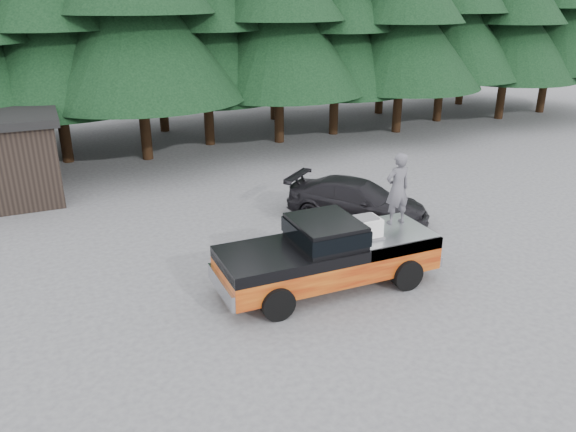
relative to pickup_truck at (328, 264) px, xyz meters
name	(u,v)px	position (x,y,z in m)	size (l,w,h in m)	color
ground	(291,292)	(-1.03, 0.07, -0.67)	(120.00, 120.00, 0.00)	#494A4C
pickup_truck	(328,264)	(0.00, 0.00, 0.00)	(6.00, 2.04, 1.33)	#C96918
truck_cab	(325,231)	(-0.10, 0.00, 0.96)	(1.66, 1.90, 0.59)	black
air_compressor	(365,228)	(0.99, -0.17, 0.92)	(0.75, 0.62, 0.51)	silver
man_on_bed	(398,189)	(2.28, 0.33, 1.68)	(0.74, 0.48, 2.02)	#4E4D53
parked_car	(357,201)	(3.11, 3.77, 0.04)	(1.99, 4.89, 1.42)	black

